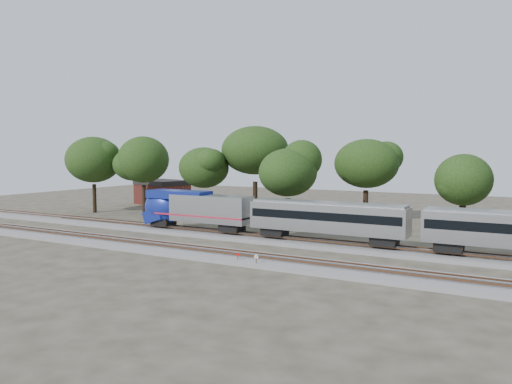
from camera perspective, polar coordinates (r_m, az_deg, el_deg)
ground at (r=51.78m, az=-2.47°, el=-6.55°), size 160.00×160.00×0.00m
track_far at (r=56.85m, az=0.71°, el=-5.33°), size 160.00×5.00×0.73m
track_near at (r=48.44m, az=-4.96°, el=-7.09°), size 160.00×5.00×0.73m
switch_stand_red at (r=44.95m, az=-2.11°, el=-7.42°), size 0.32×0.06×1.02m
switch_stand_white at (r=43.50m, az=0.03°, el=-7.71°), size 0.37×0.07×1.16m
switch_lever at (r=43.55m, az=3.12°, el=-8.50°), size 0.57×0.46×0.30m
brick_building at (r=96.90m, az=-10.68°, el=-0.01°), size 11.04×9.04×4.62m
tree_0 at (r=86.04m, az=-18.08°, el=3.52°), size 8.86×8.86×12.49m
tree_1 at (r=81.29m, az=-12.75°, el=3.62°), size 8.92×8.92×12.58m
tree_2 at (r=75.90m, az=-5.99°, el=2.76°), size 7.73×7.73×10.90m
tree_3 at (r=75.33m, az=-0.10°, el=4.77°), size 10.39×10.39×14.64m
tree_4 at (r=64.92m, az=3.69°, el=2.22°), size 7.46×7.46×10.51m
tree_5 at (r=73.08m, az=12.50°, el=3.17°), size 8.46×8.46×11.93m
tree_6 at (r=64.84m, az=22.62°, el=1.27°), size 6.77×6.77×9.55m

